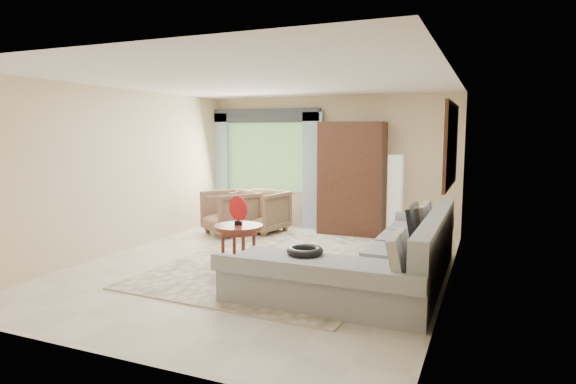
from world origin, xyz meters
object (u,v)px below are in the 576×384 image
at_px(armchair_left, 230,212).
at_px(potted_plant, 237,211).
at_px(tv_screen, 414,223).
at_px(armchair_right, 260,211).
at_px(armoire, 352,178).
at_px(floor_lamp, 395,196).
at_px(sectional_sofa, 385,264).
at_px(coffee_table, 239,248).

xyz_separation_m(armchair_left, potted_plant, (-0.40, 0.97, -0.15)).
xyz_separation_m(tv_screen, armchair_right, (-3.13, 1.77, -0.32)).
relative_size(armoire, floor_lamp, 1.40).
bearing_deg(sectional_sofa, coffee_table, -173.78).
relative_size(sectional_sofa, floor_lamp, 2.31).
distance_m(armchair_right, potted_plant, 1.05).
xyz_separation_m(sectional_sofa, armchair_left, (-3.31, 1.94, 0.13)).
distance_m(armchair_right, armoire, 1.85).
relative_size(sectional_sofa, tv_screen, 4.68).
xyz_separation_m(armchair_right, armoire, (1.63, 0.58, 0.65)).
bearing_deg(armchair_right, sectional_sofa, -26.62).
bearing_deg(tv_screen, coffee_table, -161.18).
relative_size(sectional_sofa, armoire, 1.65).
xyz_separation_m(potted_plant, floor_lamp, (3.27, 0.04, 0.49)).
bearing_deg(floor_lamp, sectional_sofa, -81.67).
height_order(sectional_sofa, armoire, armoire).
relative_size(armchair_left, floor_lamp, 0.60).
height_order(armchair_left, armoire, armoire).
xyz_separation_m(armchair_right, floor_lamp, (2.43, 0.64, 0.35)).
xyz_separation_m(tv_screen, floor_lamp, (-0.70, 2.41, 0.03)).
relative_size(armchair_left, armoire, 0.43).
relative_size(armchair_right, floor_lamp, 0.59).
bearing_deg(sectional_sofa, armchair_left, 149.55).
relative_size(tv_screen, armoire, 0.35).
bearing_deg(armoire, tv_screen, -57.50).
bearing_deg(armoire, armchair_left, -155.27).
relative_size(armchair_left, potted_plant, 1.72).
bearing_deg(coffee_table, sectional_sofa, 6.22).
bearing_deg(armoire, armchair_right, -160.26).
relative_size(armchair_left, armchair_right, 1.02).
xyz_separation_m(coffee_table, armoire, (0.72, 3.11, 0.70)).
xyz_separation_m(armoire, floor_lamp, (0.80, 0.06, -0.30)).
bearing_deg(armchair_left, floor_lamp, 54.64).
height_order(sectional_sofa, potted_plant, sectional_sofa).
relative_size(sectional_sofa, armchair_right, 3.90).
xyz_separation_m(potted_plant, armoire, (2.47, -0.02, 0.79)).
bearing_deg(sectional_sofa, tv_screen, 63.82).
bearing_deg(armchair_left, coffee_table, -22.64).
distance_m(sectional_sofa, coffee_table, 1.96).
height_order(sectional_sofa, armchair_left, sectional_sofa).
xyz_separation_m(armchair_left, armoire, (2.07, 0.95, 0.64)).
relative_size(sectional_sofa, potted_plant, 6.57).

